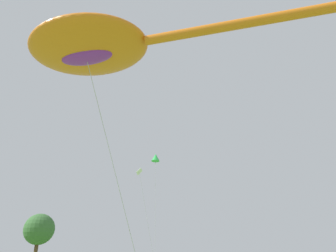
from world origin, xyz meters
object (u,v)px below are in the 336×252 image
object	(u,v)px
small_kite_triangle_green	(141,179)
tree_pine_center	(39,230)
big_show_kite	(95,47)
small_kite_delta_white	(156,158)

from	to	relation	value
small_kite_triangle_green	tree_pine_center	xyz separation A→B (m)	(-1.63, 32.49, -1.92)
big_show_kite	small_kite_delta_white	world-z (taller)	big_show_kite
big_show_kite	tree_pine_center	bearing A→B (deg)	-52.10
small_kite_triangle_green	big_show_kite	bearing A→B (deg)	81.09
small_kite_delta_white	small_kite_triangle_green	distance (m)	2.59
small_kite_triangle_green	tree_pine_center	size ratio (longest dim) A/B	1.04
small_kite_delta_white	small_kite_triangle_green	world-z (taller)	small_kite_delta_white
small_kite_triangle_green	tree_pine_center	world-z (taller)	small_kite_triangle_green
big_show_kite	small_kite_delta_white	bearing A→B (deg)	-82.89
small_kite_triangle_green	tree_pine_center	bearing A→B (deg)	-59.63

